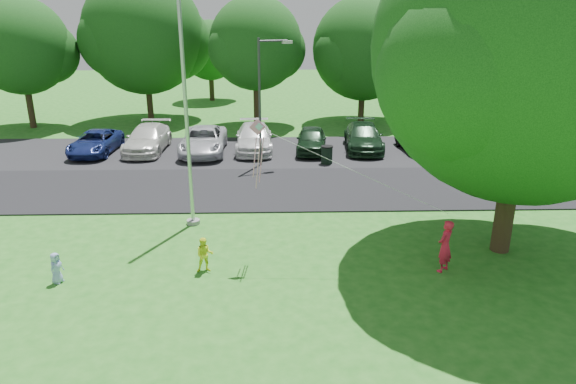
{
  "coord_description": "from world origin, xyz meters",
  "views": [
    {
      "loc": [
        -0.4,
        -13.15,
        7.64
      ],
      "look_at": [
        0.09,
        4.0,
        1.6
      ],
      "focal_mm": 32.0,
      "sensor_mm": 36.0,
      "label": 1
    }
  ],
  "objects_px": {
    "street_lamp": "(264,91)",
    "child_blue": "(56,268)",
    "big_tree": "(527,57)",
    "trash_can": "(327,155)",
    "woman": "(445,246)",
    "flagpole": "(186,115)",
    "child_yellow": "(205,255)",
    "kite": "(264,144)"
  },
  "relations": [
    {
      "from": "child_yellow",
      "to": "street_lamp",
      "type": "bearing_deg",
      "value": 73.79
    },
    {
      "from": "big_tree",
      "to": "trash_can",
      "type": "bearing_deg",
      "value": 114.25
    },
    {
      "from": "child_yellow",
      "to": "child_blue",
      "type": "xyz_separation_m",
      "value": [
        -4.31,
        -0.58,
        -0.08
      ]
    },
    {
      "from": "kite",
      "to": "trash_can",
      "type": "bearing_deg",
      "value": 70.57
    },
    {
      "from": "child_yellow",
      "to": "child_blue",
      "type": "bearing_deg",
      "value": 179.76
    },
    {
      "from": "street_lamp",
      "to": "big_tree",
      "type": "xyz_separation_m",
      "value": [
        7.99,
        -10.49,
        2.49
      ]
    },
    {
      "from": "trash_can",
      "to": "kite",
      "type": "relative_size",
      "value": 0.17
    },
    {
      "from": "trash_can",
      "to": "child_blue",
      "type": "bearing_deg",
      "value": -127.0
    },
    {
      "from": "trash_can",
      "to": "street_lamp",
      "type": "bearing_deg",
      "value": -179.0
    },
    {
      "from": "trash_can",
      "to": "child_blue",
      "type": "height_order",
      "value": "trash_can"
    },
    {
      "from": "street_lamp",
      "to": "child_blue",
      "type": "height_order",
      "value": "street_lamp"
    },
    {
      "from": "woman",
      "to": "kite",
      "type": "relative_size",
      "value": 0.28
    },
    {
      "from": "woman",
      "to": "child_yellow",
      "type": "height_order",
      "value": "woman"
    },
    {
      "from": "big_tree",
      "to": "woman",
      "type": "relative_size",
      "value": 6.71
    },
    {
      "from": "child_blue",
      "to": "big_tree",
      "type": "bearing_deg",
      "value": -65.0
    },
    {
      "from": "child_yellow",
      "to": "kite",
      "type": "height_order",
      "value": "kite"
    },
    {
      "from": "child_yellow",
      "to": "kite",
      "type": "distance_m",
      "value": 3.87
    },
    {
      "from": "child_blue",
      "to": "kite",
      "type": "relative_size",
      "value": 0.16
    },
    {
      "from": "big_tree",
      "to": "street_lamp",
      "type": "bearing_deg",
      "value": 127.29
    },
    {
      "from": "child_yellow",
      "to": "big_tree",
      "type": "bearing_deg",
      "value": -1.06
    },
    {
      "from": "trash_can",
      "to": "big_tree",
      "type": "height_order",
      "value": "big_tree"
    },
    {
      "from": "trash_can",
      "to": "woman",
      "type": "bearing_deg",
      "value": -78.35
    },
    {
      "from": "flagpole",
      "to": "street_lamp",
      "type": "bearing_deg",
      "value": 71.35
    },
    {
      "from": "trash_can",
      "to": "kite",
      "type": "distance_m",
      "value": 11.75
    },
    {
      "from": "trash_can",
      "to": "kite",
      "type": "xyz_separation_m",
      "value": [
        -3.09,
        -10.84,
        3.33
      ]
    },
    {
      "from": "flagpole",
      "to": "big_tree",
      "type": "relative_size",
      "value": 0.88
    },
    {
      "from": "street_lamp",
      "to": "child_blue",
      "type": "distance_m",
      "value": 14.05
    },
    {
      "from": "child_blue",
      "to": "street_lamp",
      "type": "bearing_deg",
      "value": -8.28
    },
    {
      "from": "kite",
      "to": "flagpole",
      "type": "bearing_deg",
      "value": 129.91
    },
    {
      "from": "big_tree",
      "to": "child_blue",
      "type": "relative_size",
      "value": 11.75
    },
    {
      "from": "flagpole",
      "to": "child_blue",
      "type": "relative_size",
      "value": 10.39
    },
    {
      "from": "flagpole",
      "to": "child_yellow",
      "type": "xyz_separation_m",
      "value": [
        0.94,
        -3.82,
        -3.6
      ]
    },
    {
      "from": "flagpole",
      "to": "trash_can",
      "type": "height_order",
      "value": "flagpole"
    },
    {
      "from": "woman",
      "to": "kite",
      "type": "distance_m",
      "value": 6.38
    },
    {
      "from": "flagpole",
      "to": "child_blue",
      "type": "height_order",
      "value": "flagpole"
    },
    {
      "from": "flagpole",
      "to": "street_lamp",
      "type": "xyz_separation_m",
      "value": [
        2.64,
        7.83,
        -0.28
      ]
    },
    {
      "from": "flagpole",
      "to": "big_tree",
      "type": "bearing_deg",
      "value": -14.06
    },
    {
      "from": "child_yellow",
      "to": "child_blue",
      "type": "height_order",
      "value": "child_yellow"
    },
    {
      "from": "trash_can",
      "to": "woman",
      "type": "relative_size",
      "value": 0.6
    },
    {
      "from": "woman",
      "to": "child_blue",
      "type": "bearing_deg",
      "value": -42.42
    },
    {
      "from": "trash_can",
      "to": "child_yellow",
      "type": "xyz_separation_m",
      "value": [
        -4.95,
        -11.71,
        0.06
      ]
    },
    {
      "from": "flagpole",
      "to": "woman",
      "type": "distance_m",
      "value": 9.82
    }
  ]
}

